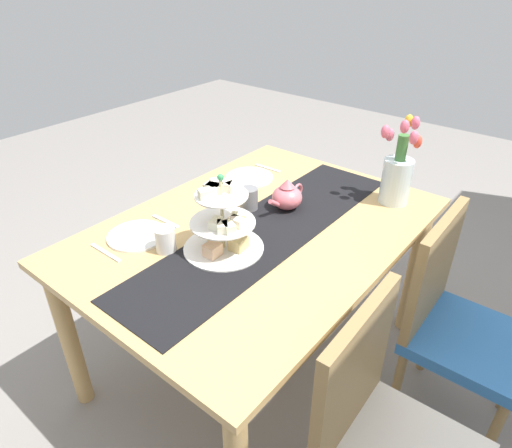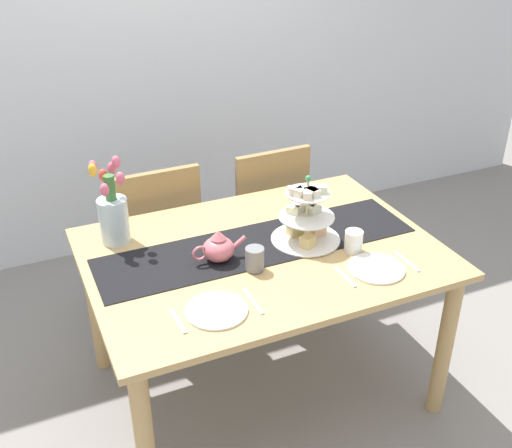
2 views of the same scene
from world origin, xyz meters
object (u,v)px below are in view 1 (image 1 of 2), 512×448
(mug_grey, at_px, (249,198))
(chair_left, at_px, (454,320))
(mug_white_text, at_px, (165,240))
(tiered_cake_stand, at_px, (223,224))
(dinner_plate_right, at_px, (137,236))
(dinner_plate_left, at_px, (249,177))
(dining_table, at_px, (258,248))
(fork_left, at_px, (268,168))
(fork_right, at_px, (166,221))
(tulip_vase, at_px, (397,173))
(knife_right, at_px, (106,253))
(teapot, at_px, (287,196))
(knife_left, at_px, (230,188))
(chair_right, at_px, (383,434))

(mug_grey, bearing_deg, chair_left, 101.52)
(chair_left, bearing_deg, mug_white_text, -56.07)
(tiered_cake_stand, height_order, dinner_plate_right, tiered_cake_stand)
(mug_white_text, bearing_deg, dinner_plate_left, -166.64)
(dining_table, height_order, dinner_plate_left, dinner_plate_left)
(fork_left, xyz_separation_m, fork_right, (0.68, 0.00, 0.00))
(tulip_vase, height_order, fork_right, tulip_vase)
(chair_left, distance_m, fork_right, 1.20)
(chair_left, height_order, knife_right, chair_left)
(teapot, xyz_separation_m, mug_white_text, (0.54, -0.16, -0.01))
(tiered_cake_stand, relative_size, tulip_vase, 0.79)
(fork_right, height_order, knife_right, same)
(dinner_plate_left, xyz_separation_m, knife_left, (0.14, 0.00, -0.00))
(dinner_plate_right, distance_m, mug_grey, 0.49)
(fork_right, xyz_separation_m, mug_grey, (-0.30, 0.20, 0.05))
(fork_left, relative_size, fork_right, 1.00)
(dinner_plate_left, distance_m, knife_left, 0.15)
(chair_left, relative_size, knife_right, 5.35)
(tulip_vase, bearing_deg, fork_left, -83.64)
(fork_right, height_order, mug_grey, mug_grey)
(tulip_vase, bearing_deg, dining_table, -31.04)
(teapot, relative_size, mug_grey, 2.51)
(chair_right, height_order, knife_right, chair_right)
(chair_left, height_order, fork_right, chair_left)
(chair_right, height_order, fork_left, chair_right)
(dinner_plate_left, distance_m, mug_white_text, 0.69)
(chair_left, xyz_separation_m, tulip_vase, (-0.28, -0.42, 0.39))
(tulip_vase, height_order, fork_left, tulip_vase)
(fork_right, bearing_deg, fork_left, 180.00)
(tiered_cake_stand, distance_m, fork_left, 0.76)
(dinner_plate_right, height_order, mug_white_text, mug_white_text)
(mug_grey, bearing_deg, fork_right, -33.28)
(mug_white_text, bearing_deg, chair_left, 123.93)
(mug_grey, bearing_deg, dinner_plate_right, -23.87)
(dining_table, xyz_separation_m, knife_left, (-0.18, -0.32, 0.11))
(fork_left, bearing_deg, tiered_cake_stand, 25.37)
(knife_left, xyz_separation_m, dinner_plate_right, (0.54, 0.00, 0.00))
(teapot, bearing_deg, tiered_cake_stand, 0.34)
(knife_left, height_order, mug_grey, mug_grey)
(dining_table, distance_m, knife_right, 0.60)
(mug_grey, bearing_deg, tulip_vase, 135.31)
(dinner_plate_right, bearing_deg, dining_table, 138.04)
(teapot, bearing_deg, tulip_vase, 136.75)
(chair_right, height_order, knife_left, chair_right)
(chair_left, bearing_deg, fork_left, -100.86)
(dinner_plate_left, xyz_separation_m, dinner_plate_right, (0.68, 0.00, 0.00))
(dining_table, relative_size, teapot, 6.14)
(dining_table, height_order, fork_right, fork_right)
(tulip_vase, bearing_deg, tiered_cake_stand, -23.43)
(tulip_vase, height_order, mug_grey, tulip_vase)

